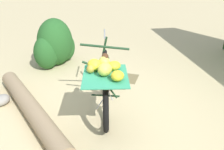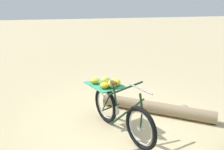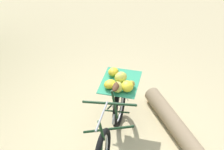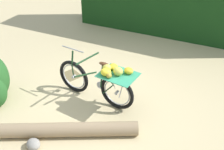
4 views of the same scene
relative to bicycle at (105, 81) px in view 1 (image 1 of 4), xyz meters
The scene contains 6 objects.
ground_plane 0.54m from the bicycle, 79.05° to the right, with size 60.00×60.00×0.00m, color #C6B284.
bicycle is the anchor object (origin of this frame).
fallen_log 1.14m from the bicycle, 113.05° to the left, with size 0.25×0.25×2.40m, color #937A5B.
shrub_cluster 2.17m from the bicycle, 48.20° to the left, with size 1.06×0.73×1.01m.
path_stone 1.68m from the bicycle, 100.69° to the left, with size 0.26×0.22×0.16m, color gray.
leaf_litter_patch 1.29m from the bicycle, ahead, with size 0.44×0.36×0.01m, color olive.
Camera 1 is at (-2.84, -0.74, 1.96)m, focal length 37.25 mm.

